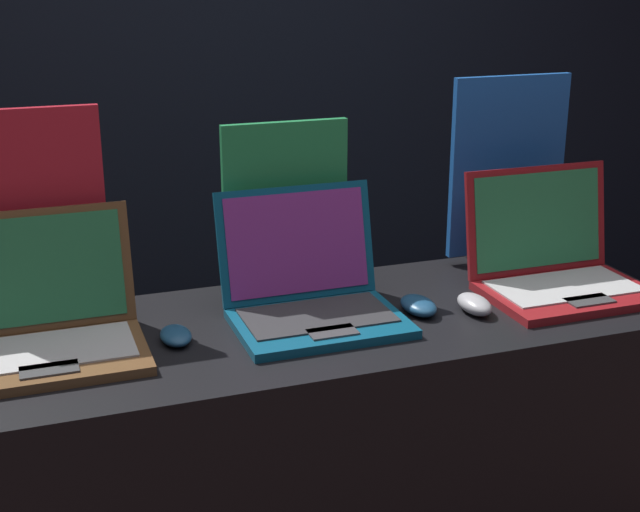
% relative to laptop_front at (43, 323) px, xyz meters
% --- Properties ---
extents(wall_back, '(8.00, 0.05, 2.80)m').
position_rel_laptop_front_xyz_m(wall_back, '(0.59, 1.47, 0.36)').
color(wall_back, black).
rests_on(wall_back, ground_plane).
extents(display_counter, '(1.68, 0.58, 0.98)m').
position_rel_laptop_front_xyz_m(display_counter, '(0.59, -0.03, -0.55)').
color(display_counter, black).
rests_on(display_counter, ground_plane).
extents(laptop_front, '(0.39, 0.31, 0.27)m').
position_rel_laptop_front_xyz_m(laptop_front, '(0.00, 0.00, 0.00)').
color(laptop_front, brown).
rests_on(laptop_front, display_counter).
extents(mouse_front, '(0.06, 0.10, 0.03)m').
position_rel_laptop_front_xyz_m(mouse_front, '(0.26, -0.04, -0.05)').
color(mouse_front, navy).
rests_on(mouse_front, display_counter).
extents(promo_stand_front, '(0.32, 0.07, 0.48)m').
position_rel_laptop_front_xyz_m(promo_stand_front, '(-0.00, 0.16, 0.16)').
color(promo_stand_front, black).
rests_on(promo_stand_front, display_counter).
extents(laptop_middle, '(0.37, 0.33, 0.27)m').
position_rel_laptop_front_xyz_m(laptop_middle, '(0.57, -0.01, -0.00)').
color(laptop_middle, '#0F5170').
rests_on(laptop_middle, display_counter).
extents(mouse_middle, '(0.07, 0.12, 0.04)m').
position_rel_laptop_front_xyz_m(mouse_middle, '(0.81, -0.06, -0.05)').
color(mouse_middle, navy).
rests_on(mouse_middle, display_counter).
extents(promo_stand_middle, '(0.30, 0.07, 0.41)m').
position_rel_laptop_front_xyz_m(promo_stand_middle, '(0.57, 0.17, 0.13)').
color(promo_stand_middle, black).
rests_on(promo_stand_middle, display_counter).
extents(laptop_back, '(0.39, 0.32, 0.28)m').
position_rel_laptop_front_xyz_m(laptop_back, '(1.19, -0.04, 0.00)').
color(laptop_back, maroon).
rests_on(laptop_back, display_counter).
extents(mouse_back, '(0.06, 0.11, 0.04)m').
position_rel_laptop_front_xyz_m(mouse_back, '(0.93, -0.10, -0.04)').
color(mouse_back, '#B2B2B7').
rests_on(mouse_back, display_counter).
extents(promo_stand_back, '(0.33, 0.07, 0.49)m').
position_rel_laptop_front_xyz_m(promo_stand_back, '(1.19, 0.21, 0.17)').
color(promo_stand_back, black).
rests_on(promo_stand_back, display_counter).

